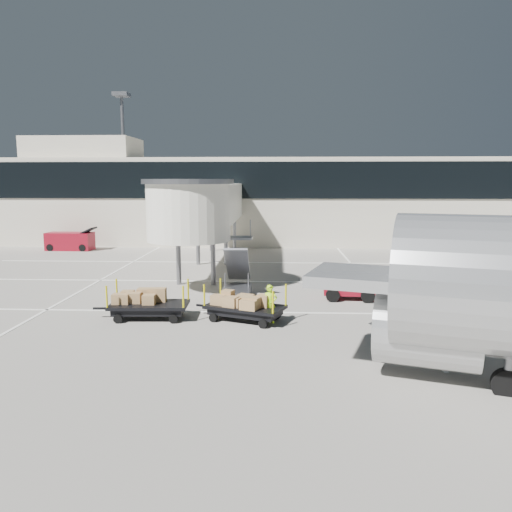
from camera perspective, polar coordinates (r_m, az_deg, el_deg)
The scene contains 11 objects.
ground at distance 20.93m, azimuth 0.49°, elevation -7.88°, with size 140.00×140.00×0.00m, color #A8A297.
lane_markings at distance 30.02m, azimuth -0.13°, elevation -2.80°, with size 40.00×30.00×0.02m.
terminal at distance 50.05m, azimuth 1.36°, elevation 6.48°, with size 64.00×12.11×15.20m.
jet_bridge at distance 32.71m, azimuth -5.71°, elevation 5.64°, with size 5.70×20.40×6.03m.
baggage_tug at distance 25.68m, azimuth 10.78°, elevation -3.51°, with size 2.68×1.80×1.70m.
suitcase_cart at distance 26.91m, azimuth 15.47°, elevation -3.24°, with size 3.93×2.71×1.53m.
box_cart_near at distance 21.33m, azimuth -0.91°, elevation -5.83°, with size 4.08×2.72×1.59m.
box_cart_far at distance 22.25m, azimuth -12.05°, elevation -5.43°, with size 4.15×1.81×1.61m.
ground_worker at distance 21.03m, azimuth 1.63°, elevation -5.50°, with size 0.59×0.39×1.63m, color #A8E718.
minivan at distance 35.24m, azimuth 18.31°, elevation 0.36°, with size 2.93×5.38×1.94m.
belt_loader at distance 46.04m, azimuth -20.46°, elevation 1.59°, with size 4.22×1.81×2.01m.
Camera 1 is at (0.73, -20.06, 5.92)m, focal length 35.00 mm.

